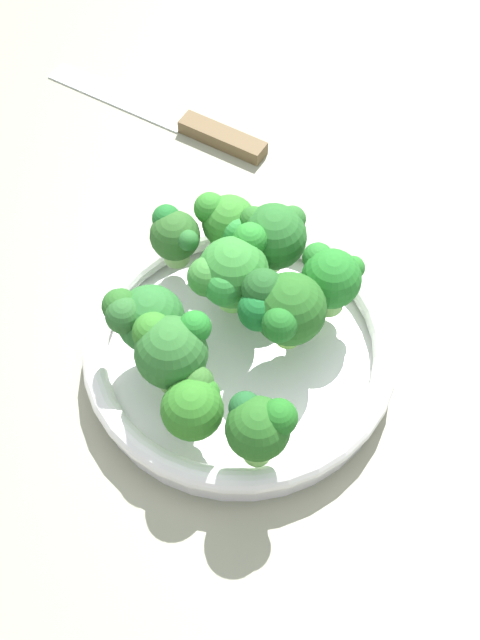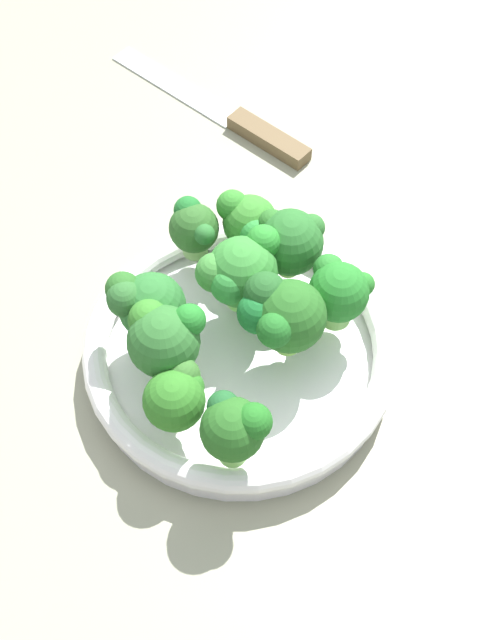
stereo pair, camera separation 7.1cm
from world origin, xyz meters
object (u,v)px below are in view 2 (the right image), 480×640
Objects in this scene: broccoli_floret_5 at (234,428)px; broccoli_floret_7 at (248,223)px; broccoli_floret_8 at (177,397)px; broccoli_floret_0 at (194,227)px; broccoli_floret_6 at (339,291)px; broccoli_floret_9 at (146,304)px; broccoli_floret_2 at (164,339)px; broccoli_floret_3 at (290,241)px; broccoli_floret_4 at (282,314)px; broccoli_floret_1 at (240,272)px; bowl at (240,352)px; knife at (234,119)px.

broccoli_floret_7 is (17.28, -10.74, -0.89)cm from broccoli_floret_5.
broccoli_floret_0 is at bearing -31.36° from broccoli_floret_8.
broccoli_floret_6 is 1.12× the size of broccoli_floret_8.
broccoli_floret_0 is 20.24cm from broccoli_floret_5.
broccoli_floret_9 reaches higher than broccoli_floret_0.
broccoli_floret_2 is 1.18× the size of broccoli_floret_6.
broccoli_floret_5 is 5.47cm from broccoli_floret_8.
broccoli_floret_3 is (-5.70, -6.23, 0.59)cm from broccoli_floret_0.
broccoli_floret_2 reaches higher than broccoli_floret_9.
broccoli_floret_4 is at bearing -104.31° from broccoli_floret_2.
broccoli_floret_4 is (-12.31, -1.56, 1.32)cm from broccoli_floret_0.
broccoli_floret_4 is at bearing -172.54° from broccoli_floret_1.
broccoli_floret_7 is at bearing -56.00° from broccoli_floret_2.
broccoli_floret_4 is 10.90cm from broccoli_floret_9.
broccoli_floret_2 is at bearing 86.75° from bowl.
broccoli_floret_5 is at bearing 148.13° from broccoli_floret_7.
broccoli_floret_7 is 1.06× the size of broccoli_floret_8.
broccoli_floret_4 reaches higher than broccoli_floret_7.
broccoli_floret_7 is at bearing -70.77° from broccoli_floret_9.
broccoli_floret_8 is at bearing 117.60° from bowl.
broccoli_floret_2 reaches higher than bowl.
broccoli_floret_2 is 14.49cm from broccoli_floret_7.
broccoli_floret_1 is at bearing -30.12° from broccoli_floret_5.
broccoli_floret_5 is at bearing 149.88° from broccoli_floret_1.
broccoli_floret_0 is at bearing -6.09° from bowl.
broccoli_floret_5 reaches higher than broccoli_floret_0.
broccoli_floret_8 is 37.93cm from knife.
broccoli_floret_5 is (-6.87, 7.96, -0.31)cm from broccoli_floret_4.
bowl is 9.95cm from broccoli_floret_8.
broccoli_floret_9 is 30.77cm from knife.
broccoli_floret_2 is at bearing 107.13° from broccoli_floret_3.
broccoli_floret_6 is 10.49cm from broccoli_floret_7.
broccoli_floret_9 is (4.39, 6.17, 5.79)cm from bowl.
broccoli_floret_1 reaches higher than broccoli_floret_6.
broccoli_floret_2 reaches higher than knife.
broccoli_floret_0 reaches higher than knife.
broccoli_floret_6 is at bearing -86.89° from broccoli_floret_4.
broccoli_floret_3 is at bearing -79.24° from broccoli_floret_1.
knife is at bearing -11.20° from broccoli_floret_6.
bowl is 4.48× the size of broccoli_floret_7.
broccoli_floret_5 reaches higher than broccoli_floret_3.
broccoli_floret_8 is (-8.62, 14.96, -0.58)cm from broccoli_floret_3.
broccoli_floret_1 reaches higher than broccoli_floret_0.
bowl is 4.94× the size of broccoli_floret_0.
broccoli_floret_2 is (-9.96, 7.62, 1.36)cm from broccoli_floret_0.
broccoli_floret_1 is 1.16× the size of broccoli_floret_3.
broccoli_floret_9 is (-5.95, 7.28, 0.80)cm from broccoli_floret_0.
broccoli_floret_3 is 18.47cm from broccoli_floret_5.
broccoli_floret_1 is at bearing -95.46° from broccoli_floret_9.
broccoli_floret_6 is 15.63cm from broccoli_floret_9.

